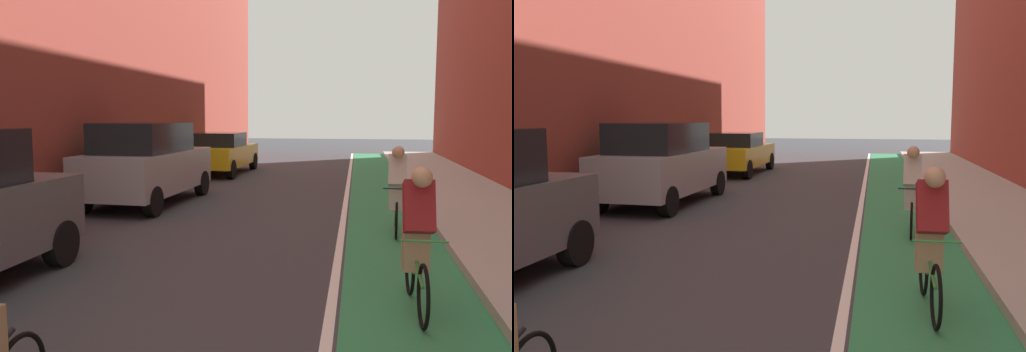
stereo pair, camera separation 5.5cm
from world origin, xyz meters
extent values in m
plane|color=#38383D|center=(0.00, 13.96, 0.00)|extent=(79.03, 79.03, 0.00)
cube|color=#2D8451|center=(2.96, 15.96, 0.00)|extent=(1.60, 35.92, 0.00)
cube|color=white|center=(2.06, 15.96, 0.00)|extent=(0.12, 35.92, 0.00)
cube|color=#A8A59E|center=(5.11, 15.96, 0.07)|extent=(2.71, 35.92, 0.14)
cylinder|color=black|center=(-1.83, 9.85, 0.33)|extent=(0.23, 0.66, 0.66)
cube|color=#9EA0A8|center=(-2.71, 15.24, 0.80)|extent=(1.97, 4.39, 0.95)
cube|color=black|center=(-2.71, 15.02, 1.60)|extent=(1.69, 2.65, 0.75)
cylinder|color=black|center=(-3.48, 16.88, 0.33)|extent=(0.24, 0.67, 0.66)
cylinder|color=black|center=(-1.82, 16.83, 0.33)|extent=(0.24, 0.67, 0.66)
cylinder|color=black|center=(-3.59, 13.65, 0.33)|extent=(0.24, 0.67, 0.66)
cylinder|color=black|center=(-1.93, 13.59, 0.33)|extent=(0.24, 0.67, 0.66)
cube|color=yellow|center=(-2.71, 22.26, 0.68)|extent=(2.01, 4.63, 0.70)
cube|color=black|center=(-2.71, 22.03, 1.26)|extent=(1.71, 1.96, 0.55)
cylinder|color=black|center=(-3.53, 24.02, 0.33)|extent=(0.24, 0.67, 0.66)
cylinder|color=black|center=(-1.80, 23.98, 0.33)|extent=(0.24, 0.67, 0.66)
cylinder|color=black|center=(-3.62, 20.54, 0.33)|extent=(0.24, 0.67, 0.66)
cylinder|color=black|center=(-1.88, 20.50, 0.33)|extent=(0.24, 0.67, 0.66)
torus|color=black|center=(2.99, 8.48, 0.33)|extent=(0.06, 0.67, 0.66)
torus|color=black|center=(2.96, 9.53, 0.33)|extent=(0.06, 0.67, 0.66)
cylinder|color=#338C3F|center=(2.97, 9.00, 0.55)|extent=(0.07, 0.96, 0.33)
cylinder|color=#338C3F|center=(2.97, 9.19, 0.63)|extent=(0.04, 0.12, 0.55)
cylinder|color=#338C3F|center=(2.99, 8.56, 0.88)|extent=(0.48, 0.04, 0.02)
cube|color=tan|center=(2.97, 9.11, 0.70)|extent=(0.29, 0.25, 0.56)
cube|color=maroon|center=(2.97, 8.98, 1.16)|extent=(0.33, 0.41, 0.60)
sphere|color=tan|center=(2.98, 8.82, 1.50)|extent=(0.22, 0.22, 0.22)
torus|color=black|center=(3.00, 12.45, 0.33)|extent=(0.08, 0.66, 0.66)
torus|color=black|center=(3.07, 13.50, 0.33)|extent=(0.08, 0.66, 0.66)
cylinder|color=black|center=(3.04, 12.97, 0.55)|extent=(0.10, 0.96, 0.33)
cylinder|color=black|center=(3.05, 13.16, 0.63)|extent=(0.04, 0.12, 0.55)
cylinder|color=black|center=(3.01, 12.53, 0.88)|extent=(0.48, 0.05, 0.02)
cube|color=beige|center=(3.04, 13.08, 0.70)|extent=(0.29, 0.26, 0.56)
cube|color=beige|center=(3.04, 12.95, 1.16)|extent=(0.34, 0.42, 0.60)
sphere|color=tan|center=(3.03, 12.79, 1.50)|extent=(0.22, 0.22, 0.22)
cube|color=#333842|center=(3.04, 13.07, 1.18)|extent=(0.28, 0.29, 0.39)
camera|label=1|loc=(2.30, 3.10, 2.14)|focal=37.15mm
camera|label=2|loc=(2.36, 3.12, 2.14)|focal=37.15mm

